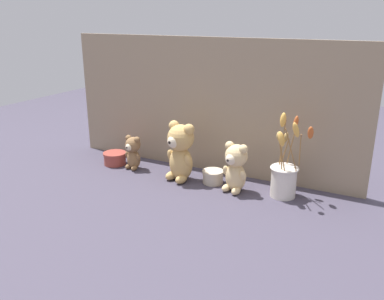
{
  "coord_description": "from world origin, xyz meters",
  "views": [
    {
      "loc": [
        0.76,
        -1.43,
        0.69
      ],
      "look_at": [
        0.0,
        0.02,
        0.14
      ],
      "focal_mm": 38.0,
      "sensor_mm": 36.0,
      "label": 1
    }
  ],
  "objects": [
    {
      "name": "teddy_bear_large",
      "position": [
        -0.04,
        -0.0,
        0.13
      ],
      "size": [
        0.14,
        0.13,
        0.26
      ],
      "color": "tan",
      "rests_on": "ground"
    },
    {
      "name": "teddy_bear_small",
      "position": [
        -0.3,
        0.01,
        0.08
      ],
      "size": [
        0.09,
        0.08,
        0.16
      ],
      "color": "olive",
      "rests_on": "ground"
    },
    {
      "name": "teddy_bear_medium",
      "position": [
        0.21,
        -0.01,
        0.11
      ],
      "size": [
        0.12,
        0.1,
        0.21
      ],
      "color": "#DBBC84",
      "rests_on": "ground"
    },
    {
      "name": "decorative_tin_short",
      "position": [
        0.09,
        0.03,
        0.03
      ],
      "size": [
        0.09,
        0.09,
        0.06
      ],
      "color": "beige",
      "rests_on": "ground"
    },
    {
      "name": "flower_vase",
      "position": [
        0.4,
        0.04,
        0.09
      ],
      "size": [
        0.15,
        0.14,
        0.33
      ],
      "color": "silver",
      "rests_on": "ground"
    },
    {
      "name": "backdrop_wall",
      "position": [
        0.0,
        0.17,
        0.3
      ],
      "size": [
        1.38,
        0.02,
        0.59
      ],
      "color": "gray",
      "rests_on": "ground"
    },
    {
      "name": "decorative_tin_tall",
      "position": [
        -0.42,
        0.02,
        0.03
      ],
      "size": [
        0.11,
        0.11,
        0.06
      ],
      "color": "#993D33",
      "rests_on": "ground"
    },
    {
      "name": "ground_plane",
      "position": [
        0.0,
        0.0,
        0.0
      ],
      "size": [
        4.0,
        4.0,
        0.0
      ],
      "primitive_type": "plane",
      "color": "#3D3847"
    }
  ]
}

